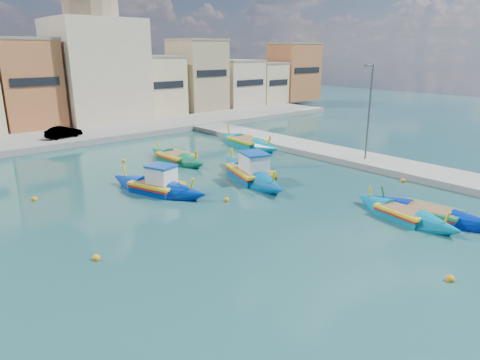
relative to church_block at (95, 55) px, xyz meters
name	(u,v)px	position (x,y,z in m)	size (l,w,h in m)	color
ground	(260,254)	(-10.00, -40.00, -8.41)	(160.00, 160.00, 0.00)	#153A40
east_quay	(440,176)	(8.00, -40.00, -8.16)	(4.00, 70.00, 0.50)	gray
north_quay	(39,141)	(-10.00, -8.00, -8.11)	(80.00, 8.00, 0.60)	gray
north_townhouses	(73,85)	(-3.32, -0.64, -3.41)	(83.20, 7.87, 10.19)	beige
church_block	(95,55)	(0.00, 0.00, 0.00)	(10.00, 10.00, 19.10)	beige
quay_street_lamp	(369,112)	(7.44, -34.00, -4.07)	(1.18, 0.16, 8.00)	#595B60
luzzu_turquoise_cabin	(251,174)	(-2.26, -30.89, -8.02)	(5.25, 10.32, 3.26)	#005897
luzzu_blue_cabin	(157,187)	(-8.90, -29.04, -8.06)	(4.37, 8.37, 2.89)	#002E9F
luzzu_cyan_mid	(248,143)	(5.00, -22.48, -8.11)	(3.29, 9.69, 2.81)	#008C9F
luzzu_green	(176,159)	(-3.53, -22.97, -8.15)	(2.19, 7.78, 2.43)	#0A6E46
luzzu_blue_south	(430,214)	(0.18, -43.02, -8.17)	(2.76, 8.00, 2.26)	#00219F
luzzu_cyan_south	(404,215)	(-0.97, -42.11, -8.18)	(2.81, 7.16, 2.17)	#007BA2
mooring_buoys	(213,203)	(-7.55, -33.32, -8.33)	(21.71, 26.95, 0.36)	orange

